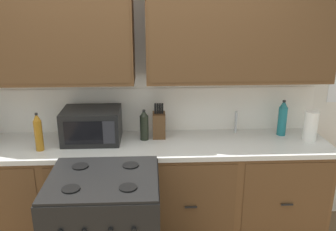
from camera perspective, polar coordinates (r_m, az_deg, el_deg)
The scene contains 9 objects.
wall_unit at distance 3.06m, azimuth -4.37°, elevation 10.09°, with size 4.35×0.40×2.49m.
counter_run at distance 3.26m, azimuth -3.96°, elevation -11.66°, with size 3.18×0.64×0.92m.
microwave at distance 3.12m, azimuth -11.96°, elevation -1.52°, with size 0.48×0.37×0.28m.
knife_block at distance 3.14m, azimuth -1.46°, elevation -1.44°, with size 0.11×0.14×0.31m.
sink_faucet at distance 3.31m, azimuth 10.69°, elevation -1.01°, with size 0.02×0.02×0.20m, color #B2B5BA.
paper_towel_roll at distance 3.29m, azimuth 21.63°, elevation -1.57°, with size 0.12×0.12×0.26m, color white.
bottle_dark at distance 3.09m, azimuth -3.79°, elevation -1.54°, with size 0.07×0.07×0.27m.
bottle_amber at distance 3.04m, azimuth -19.85°, elevation -2.53°, with size 0.07×0.07×0.31m.
bottle_teal at distance 3.34m, azimuth 17.67°, elevation -0.42°, with size 0.08×0.08×0.32m.
Camera 1 is at (0.09, -2.53, 2.09)m, focal length 38.49 mm.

